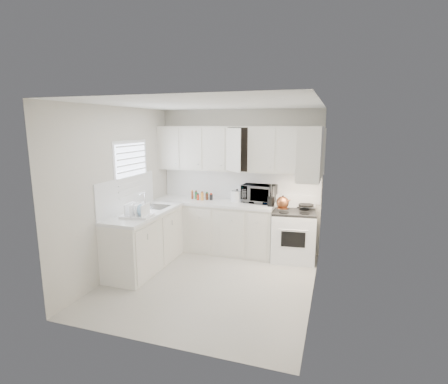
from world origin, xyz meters
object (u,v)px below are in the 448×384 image
at_px(rice_cooker, 237,195).
at_px(dish_rack, 137,209).
at_px(stove, 294,229).
at_px(microwave, 259,191).
at_px(tea_kettle, 283,202).
at_px(utensil_crock, 271,195).

distance_m(rice_cooker, dish_rack, 1.91).
height_order(stove, microwave, microwave).
bearing_deg(microwave, tea_kettle, -28.98).
relative_size(stove, microwave, 1.91).
distance_m(rice_cooker, utensil_crock, 0.70).
xyz_separation_m(stove, dish_rack, (-2.19, -1.42, 0.51)).
bearing_deg(stove, dish_rack, -153.28).
bearing_deg(tea_kettle, rice_cooker, 170.95).
xyz_separation_m(microwave, dish_rack, (-1.54, -1.58, -0.08)).
relative_size(stove, dish_rack, 2.56).
bearing_deg(rice_cooker, stove, 1.10).
height_order(microwave, rice_cooker, microwave).
height_order(microwave, utensil_crock, same).
bearing_deg(dish_rack, utensil_crock, 29.75).
bearing_deg(tea_kettle, stove, 50.36).
bearing_deg(rice_cooker, microwave, 13.84).
height_order(microwave, dish_rack, microwave).
distance_m(tea_kettle, microwave, 0.58).
bearing_deg(rice_cooker, tea_kettle, -10.17).
height_order(tea_kettle, rice_cooker, tea_kettle).
xyz_separation_m(rice_cooker, utensil_crock, (0.66, -0.20, 0.08)).
distance_m(stove, utensil_crock, 0.71).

